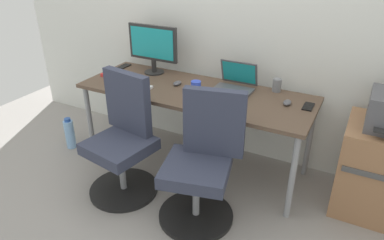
% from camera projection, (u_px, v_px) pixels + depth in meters
% --- Properties ---
extents(ground_plane, '(5.28, 5.28, 0.00)m').
position_uv_depth(ground_plane, '(195.00, 163.00, 3.20)').
color(ground_plane, gray).
extents(back_wall, '(4.40, 0.04, 2.60)m').
position_uv_depth(back_wall, '(219.00, 7.00, 2.94)').
color(back_wall, silver).
rests_on(back_wall, ground).
extents(desk, '(1.91, 0.69, 0.71)m').
position_uv_depth(desk, '(195.00, 97.00, 2.90)').
color(desk, brown).
rests_on(desk, ground).
extents(office_chair_left, '(0.54, 0.54, 0.94)m').
position_uv_depth(office_chair_left, '(123.00, 141.00, 2.71)').
color(office_chair_left, black).
rests_on(office_chair_left, ground).
extents(office_chair_right, '(0.54, 0.54, 0.94)m').
position_uv_depth(office_chair_right, '(202.00, 164.00, 2.43)').
color(office_chair_right, black).
rests_on(office_chair_right, ground).
extents(side_cabinet, '(0.58, 0.52, 0.67)m').
position_uv_depth(side_cabinet, '(382.00, 171.00, 2.52)').
color(side_cabinet, '#996B47').
rests_on(side_cabinet, ground).
extents(water_bottle_on_floor, '(0.09, 0.09, 0.31)m').
position_uv_depth(water_bottle_on_floor, '(70.00, 134.00, 3.38)').
color(water_bottle_on_floor, '#8CBFF2').
rests_on(water_bottle_on_floor, ground).
extents(desktop_monitor, '(0.48, 0.18, 0.43)m').
position_uv_depth(desktop_monitor, '(153.00, 46.00, 3.14)').
color(desktop_monitor, '#262626').
rests_on(desktop_monitor, desk).
extents(open_laptop, '(0.31, 0.29, 0.22)m').
position_uv_depth(open_laptop, '(235.00, 83.00, 2.87)').
color(open_laptop, '#4C4C51').
rests_on(open_laptop, desk).
extents(keyboard_by_monitor, '(0.34, 0.12, 0.02)m').
position_uv_depth(keyboard_by_monitor, '(132.00, 86.00, 2.94)').
color(keyboard_by_monitor, silver).
rests_on(keyboard_by_monitor, desk).
extents(keyboard_by_laptop, '(0.34, 0.12, 0.02)m').
position_uv_depth(keyboard_by_laptop, '(214.00, 101.00, 2.66)').
color(keyboard_by_laptop, '#B7B7B7').
rests_on(keyboard_by_laptop, desk).
extents(mouse_by_monitor, '(0.06, 0.10, 0.03)m').
position_uv_depth(mouse_by_monitor, '(177.00, 83.00, 2.97)').
color(mouse_by_monitor, '#515156').
rests_on(mouse_by_monitor, desk).
extents(mouse_by_laptop, '(0.06, 0.10, 0.03)m').
position_uv_depth(mouse_by_laptop, '(287.00, 103.00, 2.62)').
color(mouse_by_laptop, '#515156').
rests_on(mouse_by_laptop, desk).
extents(coffee_mug, '(0.08, 0.08, 0.09)m').
position_uv_depth(coffee_mug, '(196.00, 87.00, 2.82)').
color(coffee_mug, blue).
rests_on(coffee_mug, desk).
extents(pen_cup, '(0.07, 0.07, 0.10)m').
position_uv_depth(pen_cup, '(277.00, 85.00, 2.83)').
color(pen_cup, slate).
rests_on(pen_cup, desk).
extents(phone_near_laptop, '(0.07, 0.14, 0.01)m').
position_uv_depth(phone_near_laptop, '(124.00, 66.00, 3.40)').
color(phone_near_laptop, black).
rests_on(phone_near_laptop, desk).
extents(phone_near_monitor, '(0.07, 0.14, 0.01)m').
position_uv_depth(phone_near_monitor, '(308.00, 106.00, 2.59)').
color(phone_near_monitor, black).
rests_on(phone_near_monitor, desk).
extents(notebook, '(0.21, 0.15, 0.03)m').
position_uv_depth(notebook, '(115.00, 74.00, 3.17)').
color(notebook, red).
rests_on(notebook, desk).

